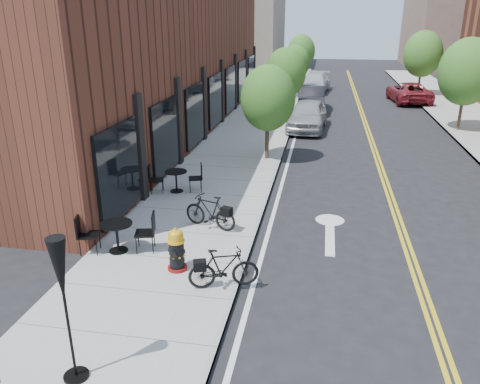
# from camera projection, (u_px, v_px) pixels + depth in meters

# --- Properties ---
(ground) EXTENTS (120.00, 120.00, 0.00)m
(ground) POSITION_uv_depth(u_px,v_px,m) (245.00, 269.00, 11.18)
(ground) COLOR black
(ground) RESTS_ON ground
(sidewalk_near) EXTENTS (4.00, 70.00, 0.12)m
(sidewalk_near) POSITION_uv_depth(u_px,v_px,m) (238.00, 151.00, 20.70)
(sidewalk_near) COLOR #9E9B93
(sidewalk_near) RESTS_ON ground
(building_near) EXTENTS (5.00, 28.00, 7.00)m
(building_near) POSITION_uv_depth(u_px,v_px,m) (166.00, 61.00, 23.91)
(building_near) COLOR #4C2518
(building_near) RESTS_ON ground
(bg_building_left) EXTENTS (8.00, 14.00, 10.00)m
(bg_building_left) POSITION_uv_depth(u_px,v_px,m) (246.00, 22.00, 54.95)
(bg_building_left) COLOR #726656
(bg_building_left) RESTS_ON ground
(bg_building_right) EXTENTS (10.00, 16.00, 12.00)m
(bg_building_right) POSITION_uv_depth(u_px,v_px,m) (459.00, 13.00, 52.49)
(bg_building_right) COLOR brown
(bg_building_right) RESTS_ON ground
(tree_near_a) EXTENTS (2.20, 2.20, 3.81)m
(tree_near_a) POSITION_uv_depth(u_px,v_px,m) (268.00, 98.00, 18.65)
(tree_near_a) COLOR #382B1E
(tree_near_a) RESTS_ON sidewalk_near
(tree_near_b) EXTENTS (2.30, 2.30, 3.98)m
(tree_near_b) POSITION_uv_depth(u_px,v_px,m) (285.00, 73.00, 25.98)
(tree_near_b) COLOR #382B1E
(tree_near_b) RESTS_ON sidewalk_near
(tree_near_c) EXTENTS (2.10, 2.10, 3.67)m
(tree_near_c) POSITION_uv_depth(u_px,v_px,m) (295.00, 63.00, 33.41)
(tree_near_c) COLOR #382B1E
(tree_near_c) RESTS_ON sidewalk_near
(tree_near_d) EXTENTS (2.40, 2.40, 4.11)m
(tree_near_d) POSITION_uv_depth(u_px,v_px,m) (301.00, 51.00, 40.69)
(tree_near_d) COLOR #382B1E
(tree_near_d) RESTS_ON sidewalk_near
(tree_far_b) EXTENTS (2.80, 2.80, 4.62)m
(tree_far_b) POSITION_uv_depth(u_px,v_px,m) (467.00, 72.00, 23.43)
(tree_far_b) COLOR #382B1E
(tree_far_b) RESTS_ON sidewalk_far
(tree_far_c) EXTENTS (2.80, 2.80, 4.62)m
(tree_far_c) POSITION_uv_depth(u_px,v_px,m) (423.00, 54.00, 34.48)
(tree_far_c) COLOR #382B1E
(tree_far_c) RESTS_ON sidewalk_far
(fire_hydrant) EXTENTS (0.51, 0.51, 1.05)m
(fire_hydrant) POSITION_uv_depth(u_px,v_px,m) (177.00, 250.00, 10.78)
(fire_hydrant) COLOR maroon
(fire_hydrant) RESTS_ON sidewalk_near
(bicycle_left) EXTENTS (1.67, 0.95, 0.97)m
(bicycle_left) POSITION_uv_depth(u_px,v_px,m) (210.00, 212.00, 12.94)
(bicycle_left) COLOR black
(bicycle_left) RESTS_ON sidewalk_near
(bicycle_right) EXTENTS (1.60, 0.91, 0.93)m
(bicycle_right) POSITION_uv_depth(u_px,v_px,m) (224.00, 268.00, 10.07)
(bicycle_right) COLOR black
(bicycle_right) RESTS_ON sidewalk_near
(bistro_set_b) EXTENTS (1.90, 0.97, 1.00)m
(bistro_set_b) POSITION_uv_depth(u_px,v_px,m) (117.00, 233.00, 11.61)
(bistro_set_b) COLOR black
(bistro_set_b) RESTS_ON sidewalk_near
(bistro_set_c) EXTENTS (1.77, 0.93, 0.93)m
(bistro_set_c) POSITION_uv_depth(u_px,v_px,m) (176.00, 178.00, 15.64)
(bistro_set_c) COLOR black
(bistro_set_c) RESTS_ON sidewalk_near
(patio_umbrella) EXTENTS (0.41, 0.41, 2.53)m
(patio_umbrella) POSITION_uv_depth(u_px,v_px,m) (62.00, 281.00, 7.04)
(patio_umbrella) COLOR black
(patio_umbrella) RESTS_ON sidewalk_near
(parked_car_a) EXTENTS (2.16, 4.71, 1.57)m
(parked_car_a) POSITION_uv_depth(u_px,v_px,m) (307.00, 115.00, 24.64)
(parked_car_a) COLOR #9FA1A7
(parked_car_a) RESTS_ON ground
(parked_car_b) EXTENTS (1.81, 4.68, 1.52)m
(parked_car_b) POSITION_uv_depth(u_px,v_px,m) (311.00, 99.00, 29.59)
(parked_car_b) COLOR black
(parked_car_b) RESTS_ON ground
(parked_car_c) EXTENTS (2.63, 5.24, 1.46)m
(parked_car_c) POSITION_uv_depth(u_px,v_px,m) (315.00, 83.00, 37.02)
(parked_car_c) COLOR silver
(parked_car_c) RESTS_ON ground
(parked_car_far) EXTENTS (2.79, 5.24, 1.40)m
(parked_car_far) POSITION_uv_depth(u_px,v_px,m) (409.00, 92.00, 32.55)
(parked_car_far) COLOR maroon
(parked_car_far) RESTS_ON ground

